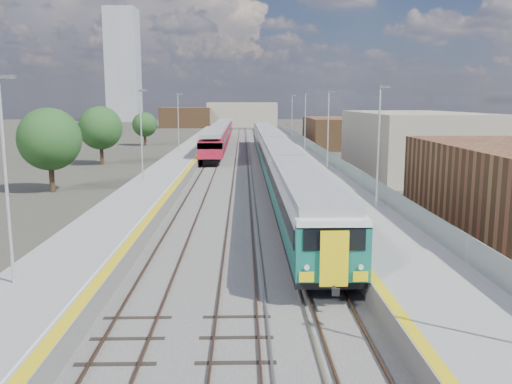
{
  "coord_description": "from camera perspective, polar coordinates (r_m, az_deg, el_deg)",
  "views": [
    {
      "loc": [
        -1.75,
        -11.24,
        7.63
      ],
      "look_at": [
        -0.99,
        20.73,
        2.2
      ],
      "focal_mm": 38.0,
      "sensor_mm": 36.0,
      "label": 1
    }
  ],
  "objects": [
    {
      "name": "red_train",
      "position": [
        90.05,
        -3.76,
        6.12
      ],
      "size": [
        2.86,
        58.06,
        3.61
      ],
      "color": "black",
      "rests_on": "ground"
    },
    {
      "name": "tree_b",
      "position": [
        67.28,
        -16.06,
        6.49
      ],
      "size": [
        5.13,
        5.13,
        6.95
      ],
      "color": "#382619",
      "rests_on": "ground"
    },
    {
      "name": "platform_right",
      "position": [
        64.51,
        4.92,
        3.29
      ],
      "size": [
        4.7,
        155.0,
        8.52
      ],
      "color": "slate",
      "rests_on": "ground"
    },
    {
      "name": "platform_left",
      "position": [
        64.54,
        -7.85,
        3.22
      ],
      "size": [
        4.3,
        155.0,
        8.52
      ],
      "color": "slate",
      "rests_on": "ground"
    },
    {
      "name": "buildings",
      "position": [
        150.76,
        -7.72,
        10.72
      ],
      "size": [
        72.0,
        185.5,
        40.0
      ],
      "color": "brown",
      "rests_on": "ground"
    },
    {
      "name": "green_train",
      "position": [
        58.42,
        1.85,
        4.29
      ],
      "size": [
        2.83,
        78.68,
        3.11
      ],
      "color": "black",
      "rests_on": "ground"
    },
    {
      "name": "ballast_bed",
      "position": [
        64.19,
        -1.79,
        2.83
      ],
      "size": [
        10.5,
        155.0,
        0.06
      ],
      "primitive_type": "cube",
      "color": "#565451",
      "rests_on": "ground"
    },
    {
      "name": "tracks",
      "position": [
        65.85,
        -1.26,
        3.07
      ],
      "size": [
        8.96,
        160.0,
        0.17
      ],
      "color": "#4C3323",
      "rests_on": "ground"
    },
    {
      "name": "tree_a",
      "position": [
        48.24,
        -20.92,
        5.21
      ],
      "size": [
        5.2,
        5.2,
        7.05
      ],
      "color": "#382619",
      "rests_on": "ground"
    },
    {
      "name": "tree_d",
      "position": [
        72.73,
        17.33,
        5.96
      ],
      "size": [
        4.12,
        4.12,
        5.58
      ],
      "color": "#382619",
      "rests_on": "ground"
    },
    {
      "name": "ground",
      "position": [
        61.74,
        0.28,
        2.54
      ],
      "size": [
        320.0,
        320.0,
        0.0
      ],
      "primitive_type": "plane",
      "color": "#47443A",
      "rests_on": "ground"
    },
    {
      "name": "tree_c",
      "position": [
        94.42,
        -11.65,
        6.96
      ],
      "size": [
        4.17,
        4.17,
        5.65
      ],
      "color": "#382619",
      "rests_on": "ground"
    }
  ]
}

